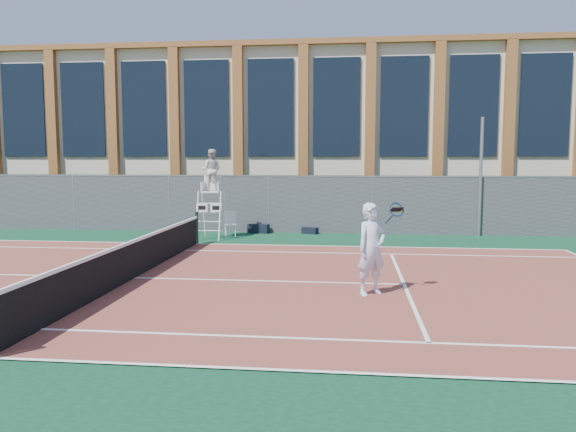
# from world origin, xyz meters

# --- Properties ---
(ground) EXTENTS (120.00, 120.00, 0.00)m
(ground) POSITION_xyz_m (0.00, 0.00, 0.00)
(ground) COLOR #233814
(apron) EXTENTS (36.00, 20.00, 0.01)m
(apron) POSITION_xyz_m (0.00, 1.00, 0.01)
(apron) COLOR #0B3321
(apron) RESTS_ON ground
(tennis_court) EXTENTS (23.77, 10.97, 0.02)m
(tennis_court) POSITION_xyz_m (0.00, 0.00, 0.02)
(tennis_court) COLOR brown
(tennis_court) RESTS_ON apron
(tennis_net) EXTENTS (0.10, 11.30, 1.10)m
(tennis_net) POSITION_xyz_m (0.00, 0.00, 0.54)
(tennis_net) COLOR black
(tennis_net) RESTS_ON ground
(fence) EXTENTS (40.00, 0.06, 2.20)m
(fence) POSITION_xyz_m (0.00, 8.80, 1.10)
(fence) COLOR #595E60
(fence) RESTS_ON ground
(hedge) EXTENTS (40.00, 1.40, 2.20)m
(hedge) POSITION_xyz_m (0.00, 10.00, 1.10)
(hedge) COLOR black
(hedge) RESTS_ON ground
(building) EXTENTS (45.00, 10.60, 8.22)m
(building) POSITION_xyz_m (0.00, 17.95, 4.15)
(building) COLOR beige
(building) RESTS_ON ground
(steel_pole) EXTENTS (0.12, 0.12, 4.41)m
(steel_pole) POSITION_xyz_m (9.95, 8.70, 2.20)
(steel_pole) COLOR #9EA0A5
(steel_pole) RESTS_ON ground
(umpire_chair) EXTENTS (0.91, 1.40, 3.27)m
(umpire_chair) POSITION_xyz_m (0.17, 7.04, 2.39)
(umpire_chair) COLOR white
(umpire_chair) RESTS_ON ground
(plastic_chair) EXTENTS (0.54, 0.54, 0.94)m
(plastic_chair) POSITION_xyz_m (0.70, 7.65, 0.57)
(plastic_chair) COLOR silver
(plastic_chair) RESTS_ON apron
(sports_bag_near) EXTENTS (0.86, 0.48, 0.35)m
(sports_bag_near) POSITION_xyz_m (1.62, 8.60, 0.18)
(sports_bag_near) COLOR black
(sports_bag_near) RESTS_ON apron
(sports_bag_far) EXTENTS (0.66, 0.48, 0.24)m
(sports_bag_far) POSITION_xyz_m (3.63, 8.60, 0.13)
(sports_bag_far) COLOR black
(sports_bag_far) RESTS_ON apron
(tennis_player) EXTENTS (1.13, 0.87, 1.94)m
(tennis_player) POSITION_xyz_m (5.62, -1.03, 1.00)
(tennis_player) COLOR silver
(tennis_player) RESTS_ON tennis_court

